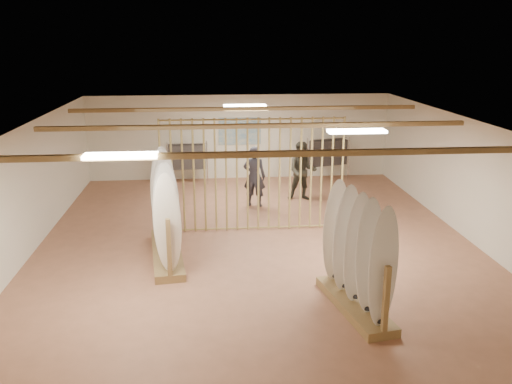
{
  "coord_description": "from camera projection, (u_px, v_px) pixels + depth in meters",
  "views": [
    {
      "loc": [
        -1.08,
        -11.85,
        4.61
      ],
      "look_at": [
        0.0,
        0.0,
        1.2
      ],
      "focal_mm": 38.0,
      "sensor_mm": 36.0,
      "label": 1
    }
  ],
  "objects": [
    {
      "name": "ceiling",
      "position": [
        256.0,
        122.0,
        11.93
      ],
      "size": [
        12.0,
        12.0,
        0.0
      ],
      "primitive_type": "plane",
      "rotation": [
        3.14,
        0.0,
        0.0
      ],
      "color": "gray",
      "rests_on": "ground"
    },
    {
      "name": "shopper_a",
      "position": [
        254.0,
        173.0,
        15.1
      ],
      "size": [
        0.82,
        0.66,
        1.95
      ],
      "primitive_type": "imported",
      "rotation": [
        0.0,
        0.0,
        2.86
      ],
      "color": "#2B2B34",
      "rests_on": "floor"
    },
    {
      "name": "wall_front",
      "position": [
        301.0,
        311.0,
        6.57
      ],
      "size": [
        12.0,
        0.0,
        12.0
      ],
      "primitive_type": "plane",
      "rotation": [
        -1.57,
        0.0,
        0.0
      ],
      "color": "white",
      "rests_on": "ground"
    },
    {
      "name": "poster",
      "position": [
        240.0,
        131.0,
        17.99
      ],
      "size": [
        1.4,
        0.03,
        0.9
      ],
      "primitive_type": "cube",
      "color": "teal",
      "rests_on": "ground"
    },
    {
      "name": "bamboo_partition",
      "position": [
        253.0,
        175.0,
        13.08
      ],
      "size": [
        4.45,
        0.05,
        2.78
      ],
      "color": "tan",
      "rests_on": "ground"
    },
    {
      "name": "light_panels",
      "position": [
        256.0,
        125.0,
        11.95
      ],
      "size": [
        1.2,
        0.35,
        0.06
      ],
      "primitive_type": "cube",
      "color": "white",
      "rests_on": "ground"
    },
    {
      "name": "rack_right",
      "position": [
        356.0,
        271.0,
        9.35
      ],
      "size": [
        0.96,
        2.26,
        2.09
      ],
      "rotation": [
        0.0,
        0.0,
        0.18
      ],
      "color": "olive",
      "rests_on": "floor"
    },
    {
      "name": "clothing_rack_a",
      "position": [
        187.0,
        157.0,
        17.48
      ],
      "size": [
        1.27,
        0.35,
        1.37
      ],
      "rotation": [
        0.0,
        0.0,
        0.03
      ],
      "color": "silver",
      "rests_on": "floor"
    },
    {
      "name": "wall_right",
      "position": [
        467.0,
        179.0,
        12.75
      ],
      "size": [
        0.0,
        12.0,
        12.0
      ],
      "primitive_type": "plane",
      "rotation": [
        1.57,
        0.0,
        -1.57
      ],
      "color": "white",
      "rests_on": "ground"
    },
    {
      "name": "wall_left",
      "position": [
        30.0,
        189.0,
        11.88
      ],
      "size": [
        0.0,
        12.0,
        12.0
      ],
      "primitive_type": "plane",
      "rotation": [
        1.57,
        0.0,
        1.57
      ],
      "color": "white",
      "rests_on": "ground"
    },
    {
      "name": "rack_left",
      "position": [
        166.0,
        224.0,
        11.58
      ],
      "size": [
        0.92,
        2.77,
        2.19
      ],
      "rotation": [
        0.0,
        0.0,
        0.12
      ],
      "color": "olive",
      "rests_on": "floor"
    },
    {
      "name": "floor",
      "position": [
        256.0,
        241.0,
        12.7
      ],
      "size": [
        12.0,
        12.0,
        0.0
      ],
      "primitive_type": "plane",
      "color": "#B07455",
      "rests_on": "ground"
    },
    {
      "name": "shopper_b",
      "position": [
        302.0,
        167.0,
        15.68
      ],
      "size": [
        1.04,
        0.86,
        1.96
      ],
      "primitive_type": "imported",
      "rotation": [
        0.0,
        0.0,
        -0.14
      ],
      "color": "#302F25",
      "rests_on": "floor"
    },
    {
      "name": "wall_back",
      "position": [
        240.0,
        137.0,
        18.06
      ],
      "size": [
        12.0,
        0.0,
        12.0
      ],
      "primitive_type": "plane",
      "rotation": [
        1.57,
        0.0,
        0.0
      ],
      "color": "white",
      "rests_on": "ground"
    },
    {
      "name": "clothing_rack_b",
      "position": [
        328.0,
        153.0,
        17.87
      ],
      "size": [
        1.3,
        0.68,
        1.45
      ],
      "rotation": [
        0.0,
        0.0,
        0.29
      ],
      "color": "silver",
      "rests_on": "floor"
    },
    {
      "name": "ceiling_slats",
      "position": [
        256.0,
        126.0,
        11.95
      ],
      "size": [
        9.5,
        6.12,
        0.1
      ],
      "primitive_type": "cube",
      "color": "olive",
      "rests_on": "ground"
    }
  ]
}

